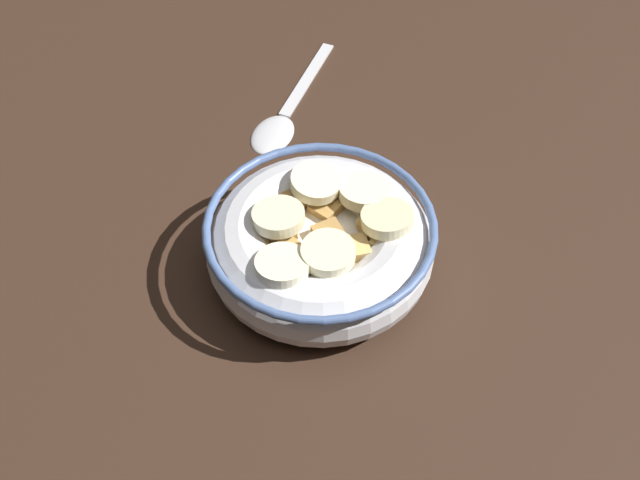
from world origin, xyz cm
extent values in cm
cube|color=#332116|center=(0.00, 0.00, -1.00)|extent=(111.91, 111.91, 2.00)
cylinder|color=silver|center=(0.00, 0.00, 0.30)|extent=(8.58, 8.58, 0.60)
torus|color=silver|center=(0.00, 0.00, 2.38)|extent=(15.61, 15.61, 4.76)
torus|color=#4C6699|center=(0.00, 0.00, 4.46)|extent=(15.74, 15.74, 0.60)
cylinder|color=white|center=(0.00, 0.00, 3.05)|extent=(12.75, 12.75, 0.40)
cube|color=#AD7F42|center=(0.30, 0.61, 3.71)|extent=(2.61, 2.61, 0.91)
cube|color=tan|center=(0.34, 4.52, 3.83)|extent=(2.44, 2.39, 1.04)
cube|color=#B78947|center=(3.73, -2.78, 3.80)|extent=(1.88, 1.88, 0.85)
cube|color=#B78947|center=(3.09, 1.77, 3.68)|extent=(2.35, 2.36, 0.85)
cube|color=tan|center=(3.68, -0.84, 3.66)|extent=(2.25, 2.28, 0.94)
cube|color=#AD7F42|center=(2.18, -4.23, 3.73)|extent=(2.63, 2.61, 1.02)
cube|color=#B78947|center=(-4.77, 0.67, 3.84)|extent=(2.57, 2.55, 0.97)
cube|color=tan|center=(-4.91, -2.08, 3.66)|extent=(2.67, 2.65, 1.06)
cube|color=#AD7F42|center=(2.12, 0.37, 3.78)|extent=(2.22, 2.20, 0.90)
cube|color=tan|center=(-1.14, 3.58, 3.82)|extent=(2.65, 2.65, 0.91)
cube|color=tan|center=(1.88, -1.81, 3.62)|extent=(2.62, 2.63, 0.94)
cube|color=#B78947|center=(-3.28, 3.09, 3.74)|extent=(2.25, 2.29, 0.98)
cube|color=tan|center=(0.04, -2.56, 3.85)|extent=(2.32, 2.39, 1.10)
cube|color=#B78947|center=(-2.48, -0.49, 3.57)|extent=(2.58, 2.56, 0.98)
cube|color=#AD7F42|center=(-2.22, -2.47, 3.80)|extent=(2.54, 2.59, 1.09)
cube|color=#AD7F42|center=(-0.33, -5.15, 3.61)|extent=(2.56, 2.60, 1.09)
cube|color=#AD7F42|center=(4.82, 2.07, 3.85)|extent=(2.49, 2.52, 0.96)
cube|color=tan|center=(0.99, 2.48, 3.81)|extent=(2.46, 2.48, 0.90)
cylinder|color=#F4EABC|center=(2.52, 0.94, 4.88)|extent=(4.99, 4.98, 0.89)
cylinder|color=beige|center=(-1.07, 4.36, 4.83)|extent=(4.27, 4.29, 1.58)
cylinder|color=#F4EABC|center=(-3.52, -0.90, 4.85)|extent=(4.17, 4.22, 1.36)
cylinder|color=#F9EFC6|center=(-3.56, 2.49, 4.51)|extent=(5.06, 5.01, 1.37)
cylinder|color=#F9EFC6|center=(3.93, -1.76, 4.79)|extent=(5.01, 4.96, 1.43)
cylinder|color=#F4EABC|center=(-0.22, -2.81, 4.87)|extent=(3.78, 3.73, 1.34)
ellipsoid|color=silver|center=(-12.78, -6.08, 0.40)|extent=(5.41, 4.22, 0.80)
cube|color=silver|center=(-20.18, -4.51, 0.18)|extent=(10.27, 3.11, 0.36)
camera|label=1|loc=(34.31, 5.76, 44.98)|focal=45.14mm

